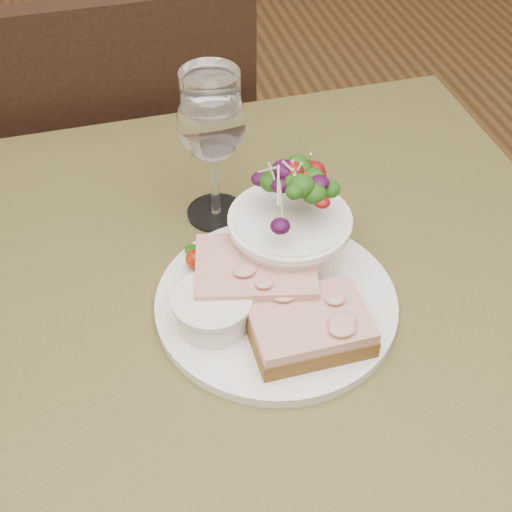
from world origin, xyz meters
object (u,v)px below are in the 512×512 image
object	(u,v)px
dinner_plate	(276,303)
sandwich_front	(309,326)
ramekin	(213,309)
sandwich_back	(256,275)
cafe_table	(250,377)
chair_far	(135,249)
salad_bowl	(290,218)
wine_glass	(212,127)

from	to	relation	value
dinner_plate	sandwich_front	distance (m)	0.06
dinner_plate	ramekin	bearing A→B (deg)	-169.28
sandwich_front	sandwich_back	world-z (taller)	sandwich_back
cafe_table	ramekin	xyz separation A→B (m)	(-0.04, -0.01, 0.13)
chair_far	dinner_plate	xyz separation A→B (m)	(0.11, -0.62, 0.46)
dinner_plate	sandwich_back	distance (m)	0.04
ramekin	salad_bowl	world-z (taller)	salad_bowl
salad_bowl	wine_glass	bearing A→B (deg)	117.30
sandwich_front	wine_glass	distance (m)	0.24
chair_far	wine_glass	xyz separation A→B (m)	(0.09, -0.46, 0.58)
sandwich_front	chair_far	bearing A→B (deg)	100.52
salad_bowl	ramekin	bearing A→B (deg)	-146.16
cafe_table	sandwich_front	xyz separation A→B (m)	(0.05, -0.05, 0.13)
cafe_table	dinner_plate	world-z (taller)	dinner_plate
chair_far	sandwich_front	bearing A→B (deg)	100.83
cafe_table	ramekin	bearing A→B (deg)	-171.27
chair_far	salad_bowl	size ratio (longest dim) A/B	7.09
dinner_plate	wine_glass	xyz separation A→B (m)	(-0.03, 0.16, 0.12)
sandwich_back	ramekin	size ratio (longest dim) A/B	1.92
sandwich_back	salad_bowl	bearing A→B (deg)	51.73
chair_far	ramekin	world-z (taller)	chair_far
cafe_table	chair_far	xyz separation A→B (m)	(-0.08, 0.63, -0.36)
cafe_table	salad_bowl	size ratio (longest dim) A/B	6.30
dinner_plate	wine_glass	world-z (taller)	wine_glass
sandwich_front	dinner_plate	bearing A→B (deg)	105.57
sandwich_back	ramekin	bearing A→B (deg)	-136.94
chair_far	cafe_table	bearing A→B (deg)	97.47
sandwich_back	wine_glass	distance (m)	0.17
sandwich_front	wine_glass	xyz separation A→B (m)	(-0.04, 0.22, 0.10)
ramekin	salad_bowl	distance (m)	0.13
dinner_plate	chair_far	bearing A→B (deg)	100.29
sandwich_front	wine_glass	world-z (taller)	wine_glass
cafe_table	chair_far	size ratio (longest dim) A/B	0.89
chair_far	sandwich_front	world-z (taller)	chair_far
dinner_plate	sandwich_back	size ratio (longest dim) A/B	1.77
dinner_plate	ramekin	world-z (taller)	ramekin
sandwich_front	salad_bowl	distance (m)	0.12
ramekin	salad_bowl	size ratio (longest dim) A/B	0.58
cafe_table	salad_bowl	bearing A→B (deg)	44.95
chair_far	sandwich_front	xyz separation A→B (m)	(0.13, -0.68, 0.48)
dinner_plate	wine_glass	bearing A→B (deg)	99.36
chair_far	sandwich_back	bearing A→B (deg)	99.01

